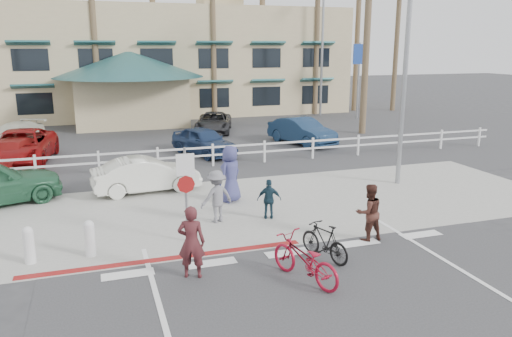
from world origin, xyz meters
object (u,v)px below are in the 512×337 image
object	(u,v)px
car_white_sedan	(146,175)
bike_red	(304,260)
bike_black	(325,242)
sign_post	(186,190)

from	to	relation	value
car_white_sedan	bike_red	bearing A→B (deg)	-168.86
bike_red	bike_black	distance (m)	1.34
bike_red	bike_black	xyz separation A→B (m)	(0.95, 0.94, -0.06)
bike_red	bike_black	world-z (taller)	bike_red
car_white_sedan	bike_black	bearing A→B (deg)	-160.54
sign_post	car_white_sedan	distance (m)	5.29
bike_red	car_white_sedan	distance (m)	8.75
bike_red	car_white_sedan	xyz separation A→B (m)	(-2.56, 8.37, 0.10)
bike_red	car_white_sedan	size ratio (longest dim) A/B	0.52
sign_post	bike_red	world-z (taller)	sign_post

